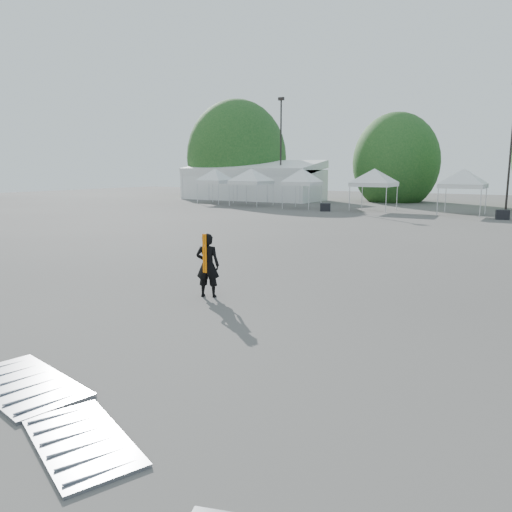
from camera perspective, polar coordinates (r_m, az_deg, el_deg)
The scene contains 16 objects.
ground at distance 13.37m, azimuth 0.97°, elevation -4.40°, with size 120.00×120.00×0.00m, color #474442.
marquee at distance 54.31m, azimuth -0.42°, elevation 8.53°, with size 15.00×6.25×4.23m.
light_pole_west at distance 51.48m, azimuth 2.86°, elevation 12.67°, with size 0.60×0.25×10.30m.
light_pole_east at distance 43.39m, azimuth 27.19°, elevation 11.78°, with size 0.60×0.25×9.80m.
tree_far_w at distance 58.99m, azimuth -2.23°, elevation 11.13°, with size 4.80×4.80×7.30m.
tree_mid_w at distance 53.22m, azimuth 15.69°, elevation 10.25°, with size 4.16×4.16×6.33m.
tent_a at distance 48.58m, azimuth -4.69°, elevation 9.61°, with size 3.79×3.79×3.88m.
tent_b at distance 45.36m, azimuth -0.54°, elevation 9.62°, with size 4.37×4.37×3.88m.
tent_c at distance 42.55m, azimuth 5.32°, elevation 9.56°, with size 3.74×3.74×3.88m.
tent_d at distance 40.88m, azimuth 13.39°, elevation 9.32°, with size 4.40×4.40×3.88m.
tent_e at distance 39.30m, azimuth 22.68°, elevation 8.82°, with size 4.29×4.29×3.88m.
man at distance 13.02m, azimuth -5.55°, elevation -1.04°, with size 0.72×0.60×1.68m.
barrier_left at distance 8.71m, azimuth -24.99°, elevation -13.13°, with size 2.50×1.60×0.07m.
barrier_mid at distance 6.84m, azimuth -19.33°, elevation -19.32°, with size 2.18×1.65×0.06m.
crate_west at distance 39.96m, azimuth 7.93°, elevation 5.54°, with size 0.80×0.62×0.62m, color black.
crate_mid at distance 36.84m, azimuth 26.35°, elevation 4.25°, with size 0.82×0.64×0.64m, color black.
Camera 1 is at (6.54, -11.19, 3.31)m, focal length 35.00 mm.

